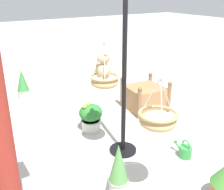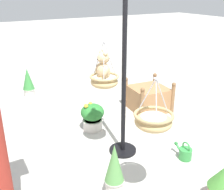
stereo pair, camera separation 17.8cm
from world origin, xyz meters
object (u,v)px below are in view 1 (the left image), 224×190
hanging_basket_left_high (158,119)px  watering_can (185,151)px  display_pole_central (124,107)px  hanging_basket_with_teddy (104,81)px  potted_plant_flowering_red (118,171)px  potted_plant_conical_shrub (23,84)px  potted_plant_small_succulent (91,117)px  wooden_planter_box (145,97)px  teddy_bear (103,68)px

hanging_basket_left_high → watering_can: 1.50m
display_pole_central → hanging_basket_with_teddy: bearing=59.0°
hanging_basket_left_high → potted_plant_flowering_red: size_ratio=0.81×
display_pole_central → watering_can: (-0.66, -0.73, -0.68)m
hanging_basket_with_teddy → potted_plant_conical_shrub: (3.10, 0.46, -0.87)m
display_pole_central → hanging_basket_with_teddy: (0.15, 0.25, 0.44)m
hanging_basket_left_high → potted_plant_small_succulent: size_ratio=1.10×
wooden_planter_box → potted_plant_conical_shrub: potted_plant_conical_shrub is taller
teddy_bear → hanging_basket_left_high: bearing=179.4°
hanging_basket_with_teddy → watering_can: (-0.81, -0.98, -1.12)m
display_pole_central → hanging_basket_left_high: size_ratio=4.07×
potted_plant_flowering_red → potted_plant_conical_shrub: bearing=1.0°
display_pole_central → potted_plant_flowering_red: display_pole_central is taller
potted_plant_small_succulent → wooden_planter_box: bearing=-81.7°
potted_plant_conical_shrub → hanging_basket_with_teddy: bearing=-171.6°
hanging_basket_with_teddy → potted_plant_conical_shrub: hanging_basket_with_teddy is taller
display_pole_central → potted_plant_conical_shrub: (3.25, 0.71, -0.44)m
hanging_basket_with_teddy → display_pole_central: bearing=-121.0°
display_pole_central → hanging_basket_left_high: 1.17m
hanging_basket_with_teddy → potted_plant_flowering_red: size_ratio=0.93×
potted_plant_conical_shrub → teddy_bear: bearing=-172.0°
wooden_planter_box → watering_can: bearing=160.7°
hanging_basket_with_teddy → potted_plant_flowering_red: 1.33m
display_pole_central → potted_plant_small_succulent: size_ratio=4.49×
wooden_planter_box → teddy_bear: bearing=120.9°
potted_plant_small_succulent → potted_plant_flowering_red: bearing=162.7°
hanging_basket_with_teddy → wooden_planter_box: hanging_basket_with_teddy is taller
display_pole_central → hanging_basket_with_teddy: display_pole_central is taller
potted_plant_conical_shrub → potted_plant_small_succulent: bearing=-165.4°
hanging_basket_with_teddy → potted_plant_small_succulent: hanging_basket_with_teddy is taller
display_pole_central → wooden_planter_box: display_pole_central is taller
display_pole_central → hanging_basket_left_high: (-1.08, 0.29, 0.33)m
display_pole_central → potted_plant_conical_shrub: display_pole_central is taller
hanging_basket_with_teddy → watering_can: bearing=-129.5°
potted_plant_conical_shrub → watering_can: size_ratio=2.00×
display_pole_central → watering_can: bearing=-132.0°
teddy_bear → watering_can: size_ratio=1.28×
hanging_basket_with_teddy → potted_plant_small_succulent: size_ratio=1.26×
hanging_basket_left_high → teddy_bear: bearing=-0.6°
potted_plant_flowering_red → potted_plant_conical_shrub: potted_plant_flowering_red is taller
hanging_basket_left_high → wooden_planter_box: (2.21, -1.64, -0.84)m
hanging_basket_left_high → potted_plant_flowering_red: bearing=52.2°
potted_plant_flowering_red → potted_plant_small_succulent: (1.72, -0.54, -0.11)m
teddy_bear → potted_plant_small_succulent: (0.76, -0.17, -1.14)m
wooden_planter_box → potted_plant_flowering_red: size_ratio=1.19×
potted_plant_flowering_red → hanging_basket_left_high: bearing=-127.8°
hanging_basket_left_high → potted_plant_flowering_red: hanging_basket_left_high is taller
potted_plant_conical_shrub → watering_can: bearing=-159.8°
teddy_bear → hanging_basket_left_high: 1.27m
hanging_basket_with_teddy → potted_plant_flowering_red: bearing=158.1°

